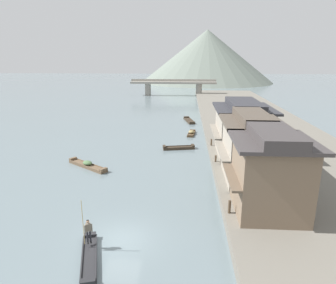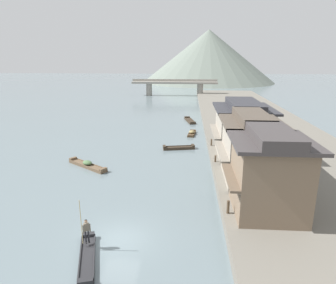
# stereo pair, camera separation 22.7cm
# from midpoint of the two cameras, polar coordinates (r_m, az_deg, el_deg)

# --- Properties ---
(ground_plane) EXTENTS (400.00, 400.00, 0.00)m
(ground_plane) POSITION_cam_midpoint_polar(r_m,az_deg,el_deg) (21.35, -9.32, -17.79)
(ground_plane) COLOR slate
(riverbank_right) EXTENTS (18.00, 110.00, 0.83)m
(riverbank_right) POSITION_cam_midpoint_polar(r_m,az_deg,el_deg) (50.01, 17.09, 2.07)
(riverbank_right) COLOR #6B665B
(riverbank_right) RESTS_ON ground
(boat_foreground_poled) EXTENTS (2.17, 4.82, 0.43)m
(boat_foreground_poled) POSITION_cam_midpoint_polar(r_m,az_deg,el_deg) (19.91, -15.04, -20.46)
(boat_foreground_poled) COLOR #232326
(boat_foreground_poled) RESTS_ON ground
(boatman_person) EXTENTS (0.50, 0.41, 3.04)m
(boatman_person) POSITION_cam_midpoint_polar(r_m,az_deg,el_deg) (20.18, -15.25, -15.54)
(boatman_person) COLOR black
(boatman_person) RESTS_ON boat_foreground_poled
(boat_moored_nearest) EXTENTS (5.23, 4.10, 0.73)m
(boat_moored_nearest) POSITION_cam_midpoint_polar(r_m,az_deg,el_deg) (34.43, -15.17, -4.25)
(boat_moored_nearest) COLOR brown
(boat_moored_nearest) RESTS_ON ground
(boat_moored_second) EXTENTS (4.27, 1.76, 0.53)m
(boat_moored_second) POSITION_cam_midpoint_polar(r_m,az_deg,el_deg) (39.69, 1.87, -1.09)
(boat_moored_second) COLOR #33281E
(boat_moored_second) RESTS_ON ground
(boat_moored_third) EXTENTS (2.24, 5.50, 0.46)m
(boat_moored_third) POSITION_cam_midpoint_polar(r_m,az_deg,el_deg) (56.84, 3.92, 4.07)
(boat_moored_third) COLOR #33281E
(boat_moored_third) RESTS_ON ground
(boat_moored_far) EXTENTS (1.44, 3.79, 0.68)m
(boat_moored_far) POSITION_cam_midpoint_polar(r_m,az_deg,el_deg) (47.14, 4.32, 1.71)
(boat_moored_far) COLOR brown
(boat_moored_far) RESTS_ON ground
(house_waterfront_nearest) EXTENTS (5.83, 6.09, 6.14)m
(house_waterfront_nearest) POSITION_cam_midpoint_polar(r_m,az_deg,el_deg) (22.65, 18.50, -5.45)
(house_waterfront_nearest) COLOR #75604C
(house_waterfront_nearest) RESTS_ON riverbank_right
(house_waterfront_second) EXTENTS (5.57, 7.23, 6.14)m
(house_waterfront_second) POSITION_cam_midpoint_polar(r_m,az_deg,el_deg) (28.33, 15.17, -0.94)
(house_waterfront_second) COLOR gray
(house_waterfront_second) RESTS_ON riverbank_right
(house_waterfront_tall) EXTENTS (6.64, 8.11, 6.14)m
(house_waterfront_tall) POSITION_cam_midpoint_polar(r_m,az_deg,el_deg) (35.48, 13.73, 2.50)
(house_waterfront_tall) COLOR gray
(house_waterfront_tall) RESTS_ON riverbank_right
(mooring_post_dock_near) EXTENTS (0.20, 0.20, 0.99)m
(mooring_post_dock_near) POSITION_cam_midpoint_polar(r_m,az_deg,el_deg) (22.61, 11.28, -11.95)
(mooring_post_dock_near) COLOR #473828
(mooring_post_dock_near) RESTS_ON riverbank_right
(mooring_post_dock_mid) EXTENTS (0.20, 0.20, 0.72)m
(mooring_post_dock_mid) POSITION_cam_midpoint_polar(r_m,az_deg,el_deg) (32.80, 8.82, -3.11)
(mooring_post_dock_mid) COLOR #473828
(mooring_post_dock_mid) RESTS_ON riverbank_right
(mooring_post_dock_far) EXTENTS (0.20, 0.20, 0.83)m
(mooring_post_dock_far) POSITION_cam_midpoint_polar(r_m,az_deg,el_deg) (38.68, 8.04, -0.05)
(mooring_post_dock_far) COLOR #473828
(mooring_post_dock_far) RESTS_ON riverbank_right
(stone_bridge) EXTENTS (26.35, 2.40, 4.99)m
(stone_bridge) POSITION_cam_midpoint_polar(r_m,az_deg,el_deg) (94.46, 0.94, 10.74)
(stone_bridge) COLOR gray
(stone_bridge) RESTS_ON ground
(hill_far_west) EXTENTS (61.40, 61.40, 23.74)m
(hill_far_west) POSITION_cam_midpoint_polar(r_m,az_deg,el_deg) (147.58, 7.32, 15.82)
(hill_far_west) COLOR slate
(hill_far_west) RESTS_ON ground
(hill_far_centre) EXTENTS (44.54, 44.54, 20.05)m
(hill_far_centre) POSITION_cam_midpoint_polar(r_m,az_deg,el_deg) (147.98, 8.99, 15.04)
(hill_far_centre) COLOR #5B6B5B
(hill_far_centre) RESTS_ON ground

